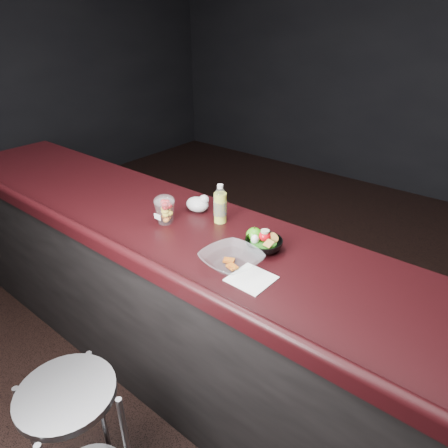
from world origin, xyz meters
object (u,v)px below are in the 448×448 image
(green_apple, at_px, (254,235))
(stool_left, at_px, (75,427))
(lemonade_bottle, at_px, (220,207))
(takeout_bowl, at_px, (231,260))
(snack_bowl, at_px, (263,244))
(fruit_cup, at_px, (165,209))

(green_apple, bearing_deg, stool_left, -102.00)
(stool_left, relative_size, lemonade_bottle, 3.69)
(green_apple, height_order, takeout_bowl, green_apple)
(stool_left, xyz_separation_m, snack_bowl, (0.26, 0.87, 0.52))
(lemonade_bottle, relative_size, snack_bowl, 1.06)
(takeout_bowl, bearing_deg, fruit_cup, 168.47)
(stool_left, bearing_deg, snack_bowl, 73.18)
(lemonade_bottle, xyz_separation_m, fruit_cup, (-0.21, -0.18, -0.01))
(snack_bowl, relative_size, takeout_bowl, 0.68)
(stool_left, bearing_deg, green_apple, 78.00)
(stool_left, distance_m, snack_bowl, 1.04)
(snack_bowl, xyz_separation_m, takeout_bowl, (-0.03, -0.19, -0.00))
(lemonade_bottle, distance_m, snack_bowl, 0.33)
(snack_bowl, height_order, takeout_bowl, snack_bowl)
(lemonade_bottle, relative_size, takeout_bowl, 0.72)
(lemonade_bottle, distance_m, takeout_bowl, 0.40)
(stool_left, distance_m, takeout_bowl, 0.88)
(fruit_cup, bearing_deg, stool_left, -71.42)
(stool_left, height_order, green_apple, green_apple)
(fruit_cup, distance_m, snack_bowl, 0.53)
(lemonade_bottle, xyz_separation_m, takeout_bowl, (0.29, -0.28, -0.05))
(lemonade_bottle, height_order, fruit_cup, lemonade_bottle)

